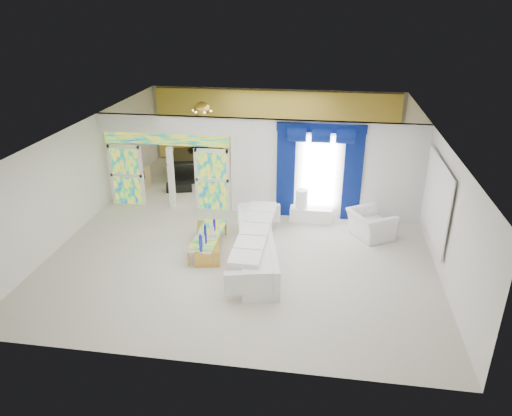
% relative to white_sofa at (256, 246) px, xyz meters
% --- Properties ---
extents(floor, '(12.00, 12.00, 0.00)m').
position_rel_white_sofa_xyz_m(floor, '(-0.42, 1.98, -0.38)').
color(floor, '#B7AF9E').
rests_on(floor, ground).
extents(dividing_wall, '(5.70, 0.18, 3.00)m').
position_rel_white_sofa_xyz_m(dividing_wall, '(1.73, 2.98, 1.12)').
color(dividing_wall, white).
rests_on(dividing_wall, ground).
extents(dividing_header, '(4.30, 0.18, 0.55)m').
position_rel_white_sofa_xyz_m(dividing_header, '(-3.27, 2.98, 2.35)').
color(dividing_header, white).
rests_on(dividing_header, dividing_wall).
extents(stained_panel_left, '(0.95, 0.04, 2.00)m').
position_rel_white_sofa_xyz_m(stained_panel_left, '(-4.69, 2.98, 0.62)').
color(stained_panel_left, '#994C3F').
rests_on(stained_panel_left, ground).
extents(stained_panel_right, '(0.95, 0.04, 2.00)m').
position_rel_white_sofa_xyz_m(stained_panel_right, '(-1.84, 2.98, 0.62)').
color(stained_panel_right, '#994C3F').
rests_on(stained_panel_right, ground).
extents(stained_transom, '(4.00, 0.05, 0.35)m').
position_rel_white_sofa_xyz_m(stained_transom, '(-3.27, 2.98, 1.87)').
color(stained_transom, '#994C3F').
rests_on(stained_transom, dividing_header).
extents(window_pane, '(1.00, 0.02, 2.30)m').
position_rel_white_sofa_xyz_m(window_pane, '(1.48, 2.88, 1.07)').
color(window_pane, white).
rests_on(window_pane, dividing_wall).
extents(blue_drape_left, '(0.55, 0.10, 2.80)m').
position_rel_white_sofa_xyz_m(blue_drape_left, '(0.48, 2.85, 1.02)').
color(blue_drape_left, '#060348').
rests_on(blue_drape_left, ground).
extents(blue_drape_right, '(0.55, 0.10, 2.80)m').
position_rel_white_sofa_xyz_m(blue_drape_right, '(2.48, 2.85, 1.02)').
color(blue_drape_right, '#060348').
rests_on(blue_drape_right, ground).
extents(blue_pelmet, '(2.60, 0.12, 0.25)m').
position_rel_white_sofa_xyz_m(blue_pelmet, '(1.48, 2.85, 2.44)').
color(blue_pelmet, '#060348').
rests_on(blue_pelmet, dividing_wall).
extents(wall_mirror, '(0.04, 2.70, 1.90)m').
position_rel_white_sofa_xyz_m(wall_mirror, '(4.52, 0.98, 1.17)').
color(wall_mirror, white).
rests_on(wall_mirror, ground).
extents(gold_curtains, '(9.70, 0.12, 2.90)m').
position_rel_white_sofa_xyz_m(gold_curtains, '(-0.42, 7.88, 1.12)').
color(gold_curtains, gold).
rests_on(gold_curtains, ground).
extents(white_sofa, '(1.66, 4.06, 0.76)m').
position_rel_white_sofa_xyz_m(white_sofa, '(0.00, 0.00, 0.00)').
color(white_sofa, white).
rests_on(white_sofa, ground).
extents(coffee_table, '(1.03, 2.01, 0.43)m').
position_rel_white_sofa_xyz_m(coffee_table, '(-1.35, 0.30, -0.16)').
color(coffee_table, gold).
rests_on(coffee_table, ground).
extents(console_table, '(1.27, 0.40, 0.42)m').
position_rel_white_sofa_xyz_m(console_table, '(1.31, 2.53, -0.17)').
color(console_table, white).
rests_on(console_table, ground).
extents(table_lamp, '(0.36, 0.36, 0.58)m').
position_rel_white_sofa_xyz_m(table_lamp, '(1.01, 2.53, 0.33)').
color(table_lamp, silver).
rests_on(table_lamp, console_table).
extents(armchair, '(1.48, 1.53, 0.76)m').
position_rel_white_sofa_xyz_m(armchair, '(3.03, 1.76, 0.00)').
color(armchair, white).
rests_on(armchair, ground).
extents(grand_piano, '(1.72, 2.02, 0.88)m').
position_rel_white_sofa_xyz_m(grand_piano, '(-3.38, 5.89, 0.06)').
color(grand_piano, black).
rests_on(grand_piano, ground).
extents(piano_bench, '(0.95, 0.55, 0.30)m').
position_rel_white_sofa_xyz_m(piano_bench, '(-3.38, 4.29, -0.23)').
color(piano_bench, black).
rests_on(piano_bench, ground).
extents(tv_console, '(0.59, 0.55, 0.74)m').
position_rel_white_sofa_xyz_m(tv_console, '(-4.88, 4.58, -0.01)').
color(tv_console, tan).
rests_on(tv_console, ground).
extents(chandelier, '(0.60, 0.60, 0.60)m').
position_rel_white_sofa_xyz_m(chandelier, '(-2.72, 5.38, 2.27)').
color(chandelier, gold).
rests_on(chandelier, ceiling).
extents(decanters, '(0.22, 1.18, 0.27)m').
position_rel_white_sofa_xyz_m(decanters, '(-1.37, 0.25, 0.15)').
color(decanters, '#191596').
rests_on(decanters, coffee_table).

